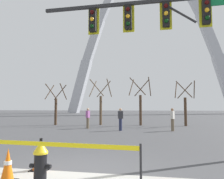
{
  "coord_description": "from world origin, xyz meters",
  "views": [
    {
      "loc": [
        1.97,
        -5.56,
        1.63
      ],
      "look_at": [
        -0.12,
        5.0,
        2.5
      ],
      "focal_mm": 35.91,
      "sensor_mm": 36.0,
      "label": 1
    }
  ],
  "objects": [
    {
      "name": "tree_center_right",
      "position": [
        4.51,
        15.36,
        1.77
      ],
      "size": [
        1.84,
        1.85,
        3.98
      ],
      "color": "#473323",
      "rests_on": "ground"
    },
    {
      "name": "pedestrian_standing_center",
      "position": [
        -0.55,
        10.28,
        0.82
      ],
      "size": [
        0.39,
        0.31,
        1.59
      ],
      "color": "#232847",
      "rests_on": "ground"
    },
    {
      "name": "traffic_cone_by_hydrant",
      "position": [
        -1.07,
        -0.1,
        0.36
      ],
      "size": [
        0.36,
        0.36,
        0.73
      ],
      "color": "black",
      "rests_on": "ground"
    },
    {
      "name": "traffic_cone_curb_edge",
      "position": [
        -1.27,
        -1.05,
        0.36
      ],
      "size": [
        0.36,
        0.36,
        0.73
      ],
      "color": "black",
      "rests_on": "ground"
    },
    {
      "name": "caution_tape_barrier",
      "position": [
        -0.85,
        -1.59,
        0.7
      ],
      "size": [
        5.15,
        0.38,
        1.03
      ],
      "color": "#232326",
      "rests_on": "ground"
    },
    {
      "name": "traffic_signal_gantry",
      "position": [
        2.79,
        2.68,
        4.4
      ],
      "size": [
        7.82,
        0.44,
        6.0
      ],
      "color": "#232326",
      "rests_on": "ground"
    },
    {
      "name": "ground_plane",
      "position": [
        0.0,
        0.0,
        0.0
      ],
      "size": [
        240.0,
        240.0,
        0.0
      ],
      "primitive_type": "plane",
      "color": "#474749"
    },
    {
      "name": "monument_arch",
      "position": [
        0.0,
        58.12,
        20.6
      ],
      "size": [
        47.43,
        2.7,
        47.25
      ],
      "color": "#B2B5BC",
      "rests_on": "ground"
    },
    {
      "name": "pedestrian_walking_left",
      "position": [
        -3.31,
        11.38,
        0.82
      ],
      "size": [
        0.27,
        0.37,
        1.59
      ],
      "color": "brown",
      "rests_on": "ground"
    },
    {
      "name": "tree_center_left",
      "position": [
        0.53,
        15.29,
        1.95
      ],
      "size": [
        2.01,
        2.03,
        4.38
      ],
      "color": "#473323",
      "rests_on": "ground"
    },
    {
      "name": "fire_hydrant",
      "position": [
        -0.4,
        -1.2,
        0.47
      ],
      "size": [
        0.46,
        0.48,
        0.99
      ],
      "color": "black",
      "rests_on": "ground"
    },
    {
      "name": "tree_far_left",
      "position": [
        -7.37,
        14.23,
        1.72
      ],
      "size": [
        1.79,
        1.8,
        3.87
      ],
      "color": "#473323",
      "rests_on": "ground"
    },
    {
      "name": "pedestrian_walking_right",
      "position": [
        3.06,
        10.72,
        0.82
      ],
      "size": [
        0.32,
        0.39,
        1.59
      ],
      "color": "brown",
      "rests_on": "ground"
    },
    {
      "name": "tree_left_mid",
      "position": [
        -3.22,
        15.14,
        1.91
      ],
      "size": [
        1.98,
        1.99,
        4.29
      ],
      "color": "brown",
      "rests_on": "ground"
    }
  ]
}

